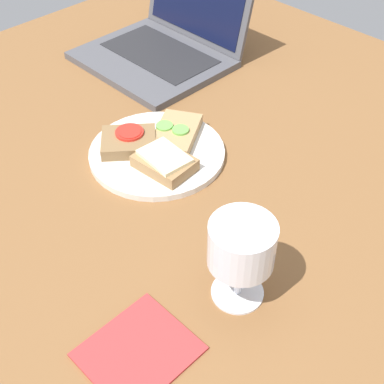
{
  "coord_description": "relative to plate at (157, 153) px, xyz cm",
  "views": [
    {
      "loc": [
        49.78,
        -44.97,
        62.78
      ],
      "look_at": [
        7.79,
        -3.31,
        8.0
      ],
      "focal_mm": 50.0,
      "sensor_mm": 36.0,
      "label": 1
    }
  ],
  "objects": [
    {
      "name": "sandwich_with_tomato",
      "position": [
        -4.27,
        -2.7,
        1.83
      ],
      "size": [
        12.08,
        12.28,
        2.78
      ],
      "color": "brown",
      "rests_on": "plate"
    },
    {
      "name": "wine_glass",
      "position": [
        29.97,
        -12.27,
        8.71
      ],
      "size": [
        8.66,
        8.66,
        13.11
      ],
      "color": "white",
      "rests_on": "wooden_table"
    },
    {
      "name": "sandwich_with_cheese",
      "position": [
        4.52,
        -2.24,
        1.94
      ],
      "size": [
        10.19,
        7.79,
        2.85
      ],
      "color": "#937047",
      "rests_on": "plate"
    },
    {
      "name": "laptop",
      "position": [
        -25.24,
        25.39,
        2.98
      ],
      "size": [
        30.67,
        29.53,
        19.41
      ],
      "color": "#4C4C51",
      "rests_on": "wooden_table"
    },
    {
      "name": "napkin",
      "position": [
        27.33,
        -27.76,
        -0.39
      ],
      "size": [
        11.73,
        13.14,
        0.4
      ],
      "primitive_type": "cube",
      "rotation": [
        0.0,
        0.0,
        0.0
      ],
      "color": "#B23333",
      "rests_on": "wooden_table"
    },
    {
      "name": "sandwich_with_cucumber",
      "position": [
        -0.34,
        5.02,
        1.57
      ],
      "size": [
        12.03,
        13.55,
        2.3
      ],
      "color": "#A88456",
      "rests_on": "plate"
    },
    {
      "name": "wooden_table",
      "position": [
        7.2,
        -2.82,
        -2.09
      ],
      "size": [
        140.0,
        140.0,
        3.0
      ],
      "primitive_type": "cube",
      "color": "brown",
      "rests_on": "ground"
    },
    {
      "name": "plate",
      "position": [
        0.0,
        0.0,
        0.0
      ],
      "size": [
        24.02,
        24.02,
        1.18
      ],
      "primitive_type": "cylinder",
      "color": "silver",
      "rests_on": "wooden_table"
    }
  ]
}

